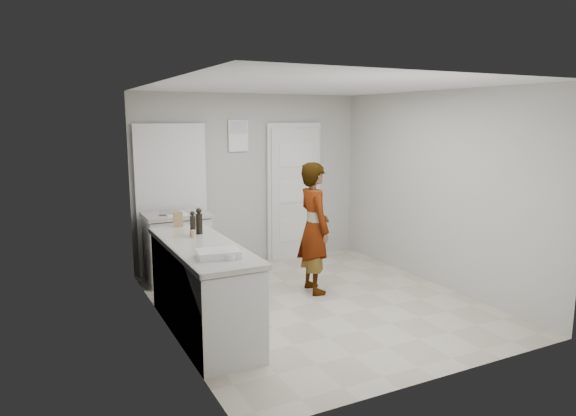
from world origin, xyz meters
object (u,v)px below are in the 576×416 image
person (314,228)px  oil_cruet_b (193,224)px  spice_jar (193,234)px  oil_cruet_a (199,222)px  baking_dish (218,254)px  cake_mix_box (178,219)px  egg_bowl (229,256)px

person → oil_cruet_b: bearing=103.7°
spice_jar → oil_cruet_a: bearing=52.6°
spice_jar → oil_cruet_b: size_ratio=0.29×
oil_cruet_b → baking_dish: bearing=-92.3°
cake_mix_box → oil_cruet_a: bearing=-64.2°
egg_bowl → cake_mix_box: bearing=91.7°
person → oil_cruet_b: size_ratio=6.10×
oil_cruet_b → egg_bowl: (0.03, -1.01, -0.10)m
oil_cruet_a → baking_dish: 1.00m
oil_cruet_a → oil_cruet_b: 0.11m
person → cake_mix_box: (-1.62, 0.31, 0.20)m
spice_jar → oil_cruet_b: 0.12m
cake_mix_box → oil_cruet_b: 0.53m
cake_mix_box → oil_cruet_a: 0.48m
person → egg_bowl: 2.00m
spice_jar → cake_mix_box: bearing=90.0°
spice_jar → egg_bowl: bearing=-87.1°
spice_jar → baking_dish: size_ratio=0.19×
oil_cruet_a → oil_cruet_b: (-0.09, -0.07, -0.01)m
egg_bowl → person: bearing=38.2°
person → spice_jar: (-1.62, -0.30, 0.15)m
oil_cruet_a → egg_bowl: (-0.06, -1.08, -0.11)m
spice_jar → egg_bowl: (0.05, -0.94, -0.01)m
baking_dish → egg_bowl: bearing=-56.0°
person → oil_cruet_b: (-1.60, -0.22, 0.24)m
cake_mix_box → baking_dish: (-0.02, -1.45, -0.06)m
baking_dish → oil_cruet_b: bearing=87.7°
oil_cruet_b → egg_bowl: 1.02m
spice_jar → oil_cruet_a: size_ratio=0.28×
person → spice_jar: size_ratio=20.71×
person → oil_cruet_b: person is taller
oil_cruet_a → baking_dish: size_ratio=0.70×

